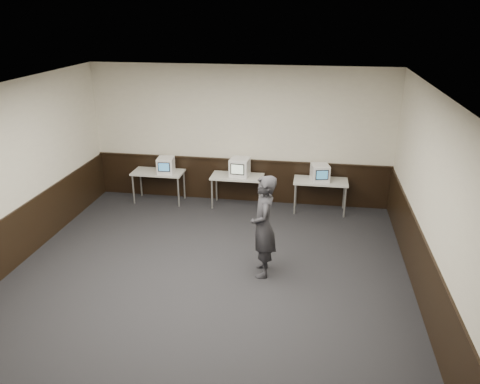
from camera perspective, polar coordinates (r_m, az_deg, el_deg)
name	(u,v)px	position (r m, az deg, el deg)	size (l,w,h in m)	color
floor	(202,290)	(7.92, -4.71, -11.85)	(8.00, 8.00, 0.00)	black
ceiling	(195,96)	(6.72, -5.55, 11.61)	(8.00, 8.00, 0.00)	white
back_wall	(240,135)	(10.89, 0.01, 6.90)	(7.00, 7.00, 0.00)	beige
right_wall	(439,216)	(7.20, 23.07, -2.72)	(8.00, 8.00, 0.00)	beige
wainscot_back	(240,180)	(11.20, -0.01, 1.42)	(6.98, 0.04, 1.00)	black
wainscot_left	(4,247)	(9.08, -26.82, -6.05)	(0.04, 7.98, 1.00)	black
wainscot_right	(426,283)	(7.68, 21.73, -10.23)	(0.04, 7.98, 1.00)	black
wainscot_rail	(240,160)	(11.01, -0.02, 3.93)	(6.98, 0.06, 0.04)	black
desk_left	(158,174)	(11.24, -9.93, 2.13)	(1.20, 0.60, 0.75)	beige
desk_center	(237,179)	(10.78, -0.33, 1.63)	(1.20, 0.60, 0.75)	beige
desk_right	(321,183)	(10.66, 9.80, 1.05)	(1.20, 0.60, 0.75)	beige
emac_left	(166,165)	(11.04, -9.04, 3.25)	(0.41, 0.43, 0.37)	white
emac_center	(240,167)	(10.69, -0.04, 3.05)	(0.46, 0.49, 0.42)	white
emac_right	(320,173)	(10.53, 9.73, 2.32)	(0.46, 0.47, 0.38)	white
person	(264,226)	(7.93, 2.89, -4.22)	(0.66, 0.43, 1.81)	#27272C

